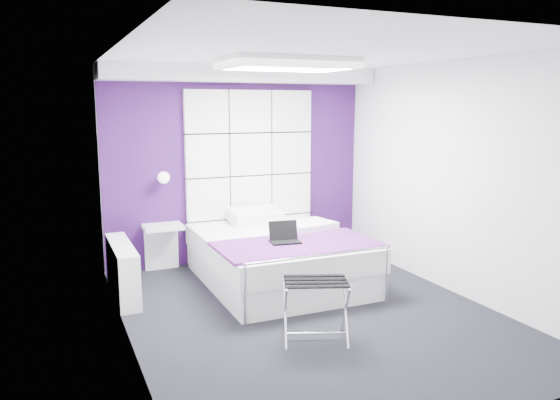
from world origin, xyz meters
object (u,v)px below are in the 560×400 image
(wall_lamp, at_px, (163,177))
(laptop, at_px, (284,237))
(nightstand, at_px, (163,227))
(bed, at_px, (278,256))
(radiator, at_px, (122,270))
(luggage_rack, at_px, (315,310))

(wall_lamp, bearing_deg, laptop, -53.98)
(nightstand, bearing_deg, wall_lamp, 49.38)
(laptop, bearing_deg, bed, 83.13)
(wall_lamp, distance_m, laptop, 1.84)
(wall_lamp, relative_size, bed, 0.07)
(radiator, bearing_deg, nightstand, 49.93)
(bed, height_order, nightstand, bed)
(radiator, distance_m, nightstand, 0.99)
(wall_lamp, relative_size, nightstand, 0.31)
(radiator, bearing_deg, wall_lamp, 49.90)
(bed, distance_m, nightstand, 1.54)
(bed, bearing_deg, radiator, 172.55)
(wall_lamp, height_order, bed, wall_lamp)
(nightstand, distance_m, laptop, 1.74)
(radiator, relative_size, laptop, 3.70)
(luggage_rack, bearing_deg, laptop, 101.19)
(bed, bearing_deg, nightstand, 141.00)
(nightstand, bearing_deg, radiator, -130.07)
(radiator, height_order, laptop, laptop)
(wall_lamp, xyz_separation_m, nightstand, (-0.03, -0.04, -0.63))
(wall_lamp, distance_m, luggage_rack, 2.92)
(radiator, height_order, luggage_rack, radiator)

